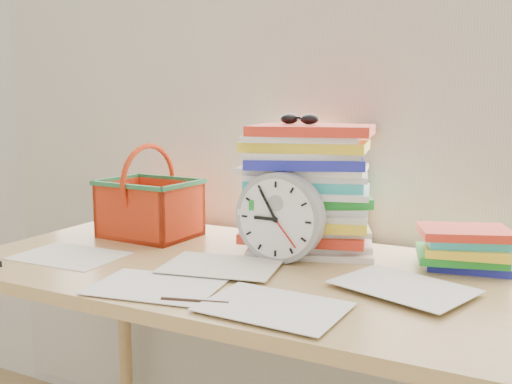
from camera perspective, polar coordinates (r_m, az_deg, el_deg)
The scene contains 9 objects.
curtain at distance 1.66m, azimuth 5.74°, elevation 14.60°, with size 2.40×0.01×2.50m, color beige.
desk at distance 1.39m, azimuth -0.48°, elevation -10.38°, with size 1.40×0.70×0.75m.
paper_stack at distance 1.49m, azimuth 5.18°, elevation 0.41°, with size 0.34×0.28×0.33m, color white, non-canonical shape.
clock at distance 1.38m, azimuth 2.41°, elevation -2.55°, with size 0.22×0.22×0.04m, color #97999B.
sunglasses at distance 1.50m, azimuth 4.34°, elevation 7.30°, with size 0.13×0.11×0.03m, color black, non-canonical shape.
book_stack at distance 1.42m, azimuth 20.03°, elevation -5.29°, with size 0.23×0.18×0.10m, color white, non-canonical shape.
basket at distance 1.67m, azimuth -10.61°, elevation 0.05°, with size 0.26×0.20×0.26m, color red, non-canonical shape.
pen at distance 1.13m, azimuth -6.16°, elevation -10.82°, with size 0.01×0.01×0.14m, color black.
scattered_papers at distance 1.36m, azimuth -0.48°, elevation -7.18°, with size 1.26×0.42×0.02m, color white, non-canonical shape.
Camera 1 is at (0.60, 0.44, 1.13)m, focal length 40.00 mm.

